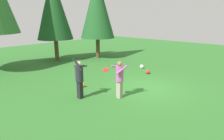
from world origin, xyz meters
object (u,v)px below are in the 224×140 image
person_catcher (120,77)px  frisbee (106,70)px  ball_orange (83,85)px  person_thrower (79,77)px  tree_center (53,7)px  ball_red (148,72)px  ball_white (142,67)px  tree_right (97,7)px

person_catcher → frisbee: 0.75m
person_catcher → ball_orange: size_ratio=8.18×
person_catcher → person_thrower: bearing=-22.0°
person_catcher → ball_orange: (-0.20, 2.25, -0.88)m
ball_orange → tree_center: tree_center is taller
person_catcher → ball_orange: 2.42m
ball_orange → ball_red: bearing=-14.6°
frisbee → ball_white: (5.57, 1.90, -1.23)m
ball_orange → tree_center: 8.35m
person_thrower → person_catcher: 1.73m
person_thrower → ball_red: size_ratio=7.18×
ball_orange → person_thrower: bearing=-134.8°
person_thrower → frisbee: (0.61, -0.98, 0.37)m
ball_white → person_thrower: bearing=-171.6°
ball_white → tree_center: tree_center is taller
ball_red → tree_center: 8.96m
frisbee → tree_right: 9.58m
frisbee → ball_white: frisbee is taller
person_catcher → tree_right: bearing=-103.6°
ball_orange → person_catcher: bearing=-85.0°
ball_orange → ball_red: 4.45m
person_catcher → ball_white: bearing=-132.2°
ball_red → tree_right: (1.40, 5.94, 4.13)m
person_thrower → person_catcher: size_ratio=1.11×
ball_orange → tree_right: size_ratio=0.03×
ball_white → person_catcher: bearing=-156.6°
ball_red → ball_orange: bearing=165.4°
person_catcher → tree_center: (2.60, 8.95, 3.23)m
ball_red → tree_center: tree_center is taller
ball_red → tree_center: bearing=100.9°
ball_white → tree_right: bearing=83.9°
ball_red → person_catcher: bearing=-164.7°
ball_orange → tree_right: (5.71, 4.82, 4.16)m
person_thrower → frisbee: bearing=-0.0°
person_catcher → tree_center: tree_center is taller
person_catcher → frisbee: (-0.58, 0.26, 0.38)m
person_catcher → frisbee: person_catcher is taller
person_catcher → ball_red: size_ratio=6.46×
person_catcher → ball_orange: person_catcher is taller
ball_red → ball_white: ball_white is taller
person_thrower → tree_center: bearing=122.0°
ball_orange → ball_white: bearing=-1.0°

